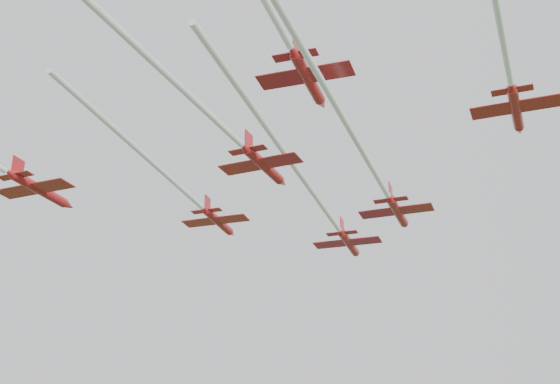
# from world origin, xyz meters

# --- Properties ---
(jet_lead) EXTENTS (13.13, 60.55, 2.78)m
(jet_lead) POSITION_xyz_m (5.69, 4.96, 54.16)
(jet_lead) COLOR red
(jet_row2_left) EXTENTS (10.23, 42.64, 2.48)m
(jet_row2_left) POSITION_xyz_m (-8.84, -2.86, 53.11)
(jet_row2_left) COLOR red
(jet_row2_right) EXTENTS (15.67, 66.22, 2.55)m
(jet_row2_right) POSITION_xyz_m (11.44, -15.45, 51.79)
(jet_row2_right) COLOR red
(jet_row3_mid) EXTENTS (15.92, 49.87, 2.69)m
(jet_row3_mid) POSITION_xyz_m (-2.05, -19.16, 53.87)
(jet_row3_mid) COLOR red
(jet_row3_right) EXTENTS (11.59, 41.69, 2.40)m
(jet_row3_right) POSITION_xyz_m (24.23, -25.98, 53.63)
(jet_row3_right) COLOR red
(jet_row4_right) EXTENTS (11.08, 47.63, 2.52)m
(jet_row4_right) POSITION_xyz_m (5.93, -35.20, 54.22)
(jet_row4_right) COLOR red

